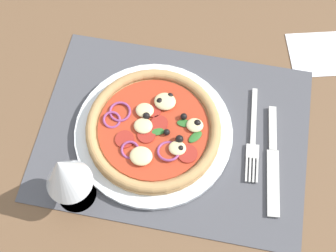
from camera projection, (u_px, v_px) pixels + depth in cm
name	position (u px, v px, depth cm)	size (l,w,h in cm)	color
ground_plane	(174.00, 136.00, 79.71)	(190.00, 140.00, 2.40)	brown
placemat	(174.00, 133.00, 78.44)	(46.74, 34.39, 0.40)	#4C4C51
plate	(154.00, 132.00, 77.65)	(27.54, 27.54, 1.09)	white
pizza	(154.00, 128.00, 76.15)	(23.26, 23.26, 2.67)	tan
fork	(253.00, 139.00, 77.46)	(2.81, 18.06, 0.44)	silver
knife	(273.00, 160.00, 75.72)	(3.63, 20.06, 0.62)	silver
wine_glass	(65.00, 174.00, 64.79)	(7.20, 7.20, 14.90)	silver
napkin	(319.00, 54.00, 85.59)	(11.23, 10.10, 0.36)	white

